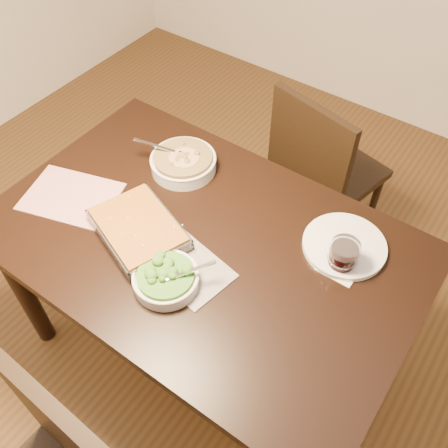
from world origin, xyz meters
name	(u,v)px	position (x,y,z in m)	size (l,w,h in m)	color
ground	(208,346)	(0.00, 0.00, 0.00)	(4.00, 4.00, 0.00)	#4A2D15
table	(203,257)	(0.00, 0.00, 0.65)	(1.40, 0.90, 0.75)	black
magazine_a	(71,197)	(-0.49, -0.12, 0.75)	(0.32, 0.23, 0.01)	#A22E41
magazine_b	(189,268)	(0.04, -0.12, 0.75)	(0.26, 0.19, 0.00)	#25242B
coaster	(340,265)	(0.42, 0.16, 0.75)	(0.12, 0.12, 0.00)	white
stew_bowl	(183,162)	(-0.26, 0.23, 0.78)	(0.26, 0.24, 0.09)	silver
broccoli_bowl	(166,278)	(0.02, -0.20, 0.78)	(0.20, 0.20, 0.08)	silver
baking_dish	(138,229)	(-0.18, -0.10, 0.78)	(0.37, 0.32, 0.06)	silver
wine_tumbler	(343,255)	(0.42, 0.16, 0.81)	(0.09, 0.09, 0.10)	black
dinner_plate	(344,246)	(0.39, 0.24, 0.76)	(0.27, 0.27, 0.02)	white
chair_far	(320,168)	(0.05, 0.79, 0.49)	(0.49, 0.49, 0.88)	black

